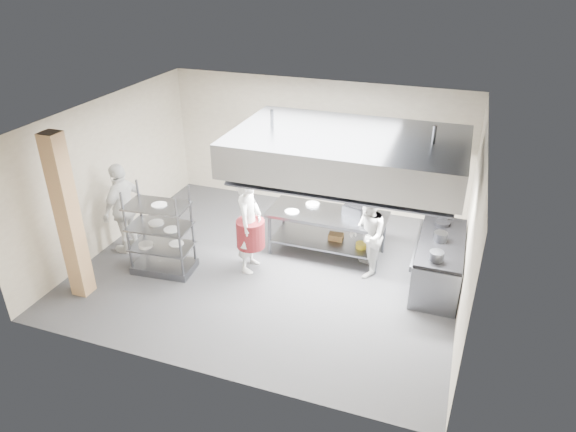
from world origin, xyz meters
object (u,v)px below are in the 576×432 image
(chef_plating, at_px, (124,208))
(stockpot, at_px, (441,237))
(pass_rack, at_px, (160,231))
(griddle, at_px, (356,210))
(island, at_px, (327,233))
(chef_line, at_px, (367,235))
(cooking_range, at_px, (439,263))
(chef_head, at_px, (249,224))

(chef_plating, height_order, stockpot, chef_plating)
(pass_rack, bearing_deg, chef_plating, 152.59)
(pass_rack, xyz_separation_m, chef_plating, (-1.10, 0.44, 0.09))
(pass_rack, height_order, griddle, pass_rack)
(island, bearing_deg, griddle, 10.11)
(chef_line, bearing_deg, cooking_range, 78.31)
(pass_rack, height_order, chef_head, chef_head)
(chef_head, xyz_separation_m, griddle, (1.77, 1.11, 0.06))
(island, bearing_deg, chef_plating, -162.75)
(island, height_order, cooking_range, island)
(pass_rack, distance_m, chef_head, 1.66)
(island, relative_size, pass_rack, 1.35)
(cooking_range, relative_size, griddle, 4.70)
(pass_rack, relative_size, chef_line, 1.04)
(pass_rack, bearing_deg, griddle, 22.20)
(pass_rack, bearing_deg, chef_line, 12.58)
(island, xyz_separation_m, chef_line, (0.88, -0.45, 0.37))
(chef_head, bearing_deg, chef_line, -78.67)
(cooking_range, relative_size, stockpot, 8.43)
(chef_plating, bearing_deg, chef_line, 103.27)
(cooking_range, xyz_separation_m, chef_head, (-3.45, -0.68, 0.54))
(pass_rack, relative_size, stockpot, 7.21)
(island, bearing_deg, stockpot, -9.25)
(chef_line, xyz_separation_m, stockpot, (1.29, 0.09, 0.16))
(island, relative_size, cooking_range, 1.16)
(pass_rack, bearing_deg, chef_head, 16.28)
(island, distance_m, pass_rack, 3.25)
(chef_head, bearing_deg, cooking_range, -82.66)
(pass_rack, distance_m, cooking_range, 5.17)
(chef_head, relative_size, griddle, 4.50)
(island, distance_m, chef_line, 1.05)
(griddle, bearing_deg, chef_head, -128.14)
(cooking_range, distance_m, chef_head, 3.55)
(island, distance_m, chef_head, 1.68)
(cooking_range, bearing_deg, pass_rack, -165.51)
(cooking_range, distance_m, stockpot, 0.56)
(pass_rack, relative_size, griddle, 4.02)
(cooking_range, distance_m, chef_line, 1.39)
(cooking_range, bearing_deg, chef_line, -175.44)
(chef_line, bearing_deg, stockpot, 77.66)
(chef_line, bearing_deg, chef_plating, -97.43)
(cooking_range, distance_m, chef_plating, 6.16)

